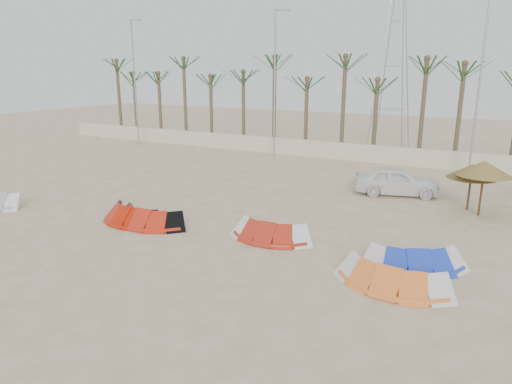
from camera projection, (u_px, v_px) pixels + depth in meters
The scene contains 16 objects.
ground at pixel (175, 266), 16.18m from camera, with size 120.00×120.00×0.00m, color beige.
boundary_wall at pixel (356, 152), 34.68m from camera, with size 60.00×0.30×1.30m, color beige.
palm_line at pixel (375, 74), 34.14m from camera, with size 52.00×4.00×7.70m.
lamp_a at pixel (135, 81), 40.86m from camera, with size 1.25×0.14×11.00m.
lamp_b at pixel (275, 83), 34.40m from camera, with size 1.25×0.14×11.00m.
lamp_c at pixel (480, 86), 27.95m from camera, with size 1.25×0.14×11.00m.
pylon at pixel (387, 150), 39.48m from camera, with size 3.00×3.00×14.00m, color #A5A8AD, non-canonical shape.
kite_grey at pixel (5, 197), 23.43m from camera, with size 3.13×1.85×0.90m.
kite_red_left at pixel (135, 213), 20.83m from camera, with size 3.45×1.87×0.90m.
kite_red_mid at pixel (153, 215), 20.51m from camera, with size 3.65×1.63×0.90m.
kite_red_right at pixel (273, 228), 18.75m from camera, with size 3.44×1.66×0.90m.
kite_orange at pixel (394, 272), 14.70m from camera, with size 3.77×1.83×0.90m.
kite_blue at pixel (417, 255), 16.08m from camera, with size 3.90×2.70×0.90m.
parasol_left at pixel (484, 168), 21.19m from camera, with size 2.48×2.48×2.65m.
parasol_mid at pixel (472, 171), 22.11m from camera, with size 2.31×2.31×2.32m.
car at pixel (396, 181), 25.20m from camera, with size 1.84×4.58×1.56m, color white.
Camera 1 is at (9.66, -11.76, 6.74)m, focal length 32.00 mm.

